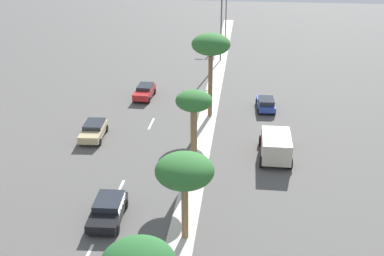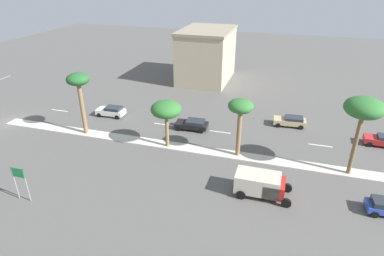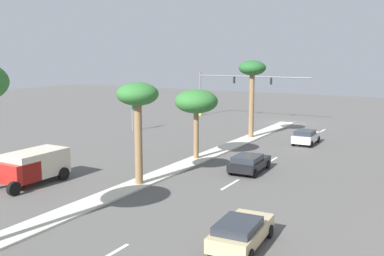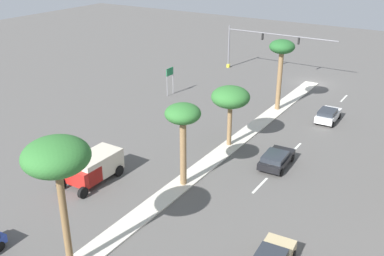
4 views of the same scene
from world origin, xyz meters
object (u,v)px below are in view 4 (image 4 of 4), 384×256
at_px(sedan_white_right, 328,115).
at_px(box_truck, 93,167).
at_px(palm_tree_near, 231,98).
at_px(traffic_signal_gantry, 254,44).
at_px(palm_tree_center, 183,118).
at_px(sedan_black_mid, 276,159).
at_px(palm_tree_leading, 57,159).
at_px(directional_road_sign, 170,76).
at_px(palm_tree_outboard, 282,51).

distance_m(sedan_white_right, box_truck, 26.02).
bearing_deg(sedan_white_right, palm_tree_near, 60.77).
height_order(traffic_signal_gantry, palm_tree_center, palm_tree_center).
height_order(sedan_white_right, box_truck, box_truck).
bearing_deg(box_truck, traffic_signal_gantry, -85.47).
bearing_deg(palm_tree_near, box_truck, 62.50).
bearing_deg(sedan_black_mid, sedan_white_right, -93.32).
bearing_deg(palm_tree_leading, palm_tree_near, -89.87).
height_order(directional_road_sign, palm_tree_center, palm_tree_center).
xyz_separation_m(palm_tree_outboard, palm_tree_center, (-0.19, 19.90, -1.04)).
bearing_deg(traffic_signal_gantry, palm_tree_outboard, 125.27).
bearing_deg(directional_road_sign, traffic_signal_gantry, -105.61).
bearing_deg(sedan_black_mid, palm_tree_center, 53.92).
relative_size(palm_tree_leading, box_truck, 1.59).
xyz_separation_m(traffic_signal_gantry, directional_road_sign, (4.27, 15.29, -1.59)).
xyz_separation_m(palm_tree_outboard, sedan_white_right, (-5.97, 0.40, -6.08)).
distance_m(traffic_signal_gantry, palm_tree_leading, 45.83).
distance_m(palm_tree_near, sedan_black_mid, 6.99).
distance_m(directional_road_sign, sedan_black_mid, 21.71).
distance_m(palm_tree_leading, sedan_black_mid, 20.61).
height_order(directional_road_sign, box_truck, directional_road_sign).
height_order(directional_road_sign, sedan_black_mid, directional_road_sign).
relative_size(directional_road_sign, palm_tree_center, 0.51).
distance_m(palm_tree_center, sedan_black_mid, 9.98).
bearing_deg(palm_tree_outboard, sedan_white_right, 176.21).
bearing_deg(palm_tree_center, directional_road_sign, -52.23).
bearing_deg(sedan_white_right, traffic_signal_gantry, -41.52).
xyz_separation_m(sedan_white_right, box_truck, (12.35, 22.90, 0.47)).
xyz_separation_m(palm_tree_near, box_truck, (6.18, 11.86, -3.59)).
relative_size(sedan_white_right, box_truck, 0.78).
height_order(palm_tree_near, box_truck, palm_tree_near).
height_order(palm_tree_near, sedan_black_mid, palm_tree_near).
bearing_deg(palm_tree_near, traffic_signal_gantry, -69.72).
xyz_separation_m(palm_tree_outboard, palm_tree_leading, (0.15, 31.71, 0.52)).
distance_m(traffic_signal_gantry, palm_tree_outboard, 16.27).
bearing_deg(traffic_signal_gantry, box_truck, 94.53).
height_order(traffic_signal_gantry, sedan_black_mid, traffic_signal_gantry).
xyz_separation_m(palm_tree_leading, sedan_black_mid, (-5.40, -18.75, -6.65)).
relative_size(palm_tree_outboard, palm_tree_center, 1.18).
distance_m(traffic_signal_gantry, box_truck, 36.60).
relative_size(directional_road_sign, sedan_white_right, 0.84).
bearing_deg(directional_road_sign, sedan_white_right, -174.71).
distance_m(palm_tree_near, sedan_white_right, 13.28).
bearing_deg(palm_tree_outboard, palm_tree_center, 90.54).
xyz_separation_m(palm_tree_center, palm_tree_leading, (0.34, 11.81, 1.56)).
bearing_deg(traffic_signal_gantry, sedan_white_right, 138.48).
relative_size(palm_tree_center, sedan_white_right, 1.65).
xyz_separation_m(directional_road_sign, palm_tree_center, (-13.72, 17.70, 3.31)).
xyz_separation_m(directional_road_sign, palm_tree_outboard, (-13.53, -2.20, 4.35)).
bearing_deg(directional_road_sign, palm_tree_near, 145.31).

